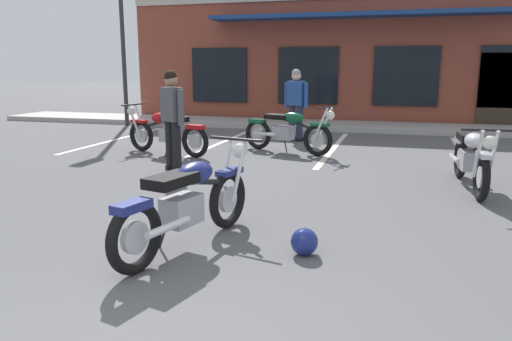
{
  "coord_description": "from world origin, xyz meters",
  "views": [
    {
      "loc": [
        1.36,
        -1.84,
        1.75
      ],
      "look_at": [
        -0.23,
        3.65,
        0.55
      ],
      "focal_mm": 35.18,
      "sensor_mm": 36.0,
      "label": 1
    }
  ],
  "objects_px": {
    "helmet_on_pavement": "(304,242)",
    "parking_lot_lamp_post": "(119,10)",
    "motorcycle_foreground_classic": "(188,201)",
    "motorcycle_red_sportbike": "(471,157)",
    "person_in_shorts_foreground": "(296,101)",
    "person_in_black_shirt": "(172,114)",
    "motorcycle_green_cafe_racer": "(288,130)",
    "motorcycle_black_cruiser": "(166,131)"
  },
  "relations": [
    {
      "from": "person_in_shorts_foreground",
      "to": "parking_lot_lamp_post",
      "type": "distance_m",
      "value": 6.14
    },
    {
      "from": "motorcycle_foreground_classic",
      "to": "person_in_black_shirt",
      "type": "bearing_deg",
      "value": 117.54
    },
    {
      "from": "motorcycle_black_cruiser",
      "to": "motorcycle_green_cafe_racer",
      "type": "relative_size",
      "value": 1.01
    },
    {
      "from": "motorcycle_black_cruiser",
      "to": "helmet_on_pavement",
      "type": "relative_size",
      "value": 7.9
    },
    {
      "from": "motorcycle_foreground_classic",
      "to": "motorcycle_red_sportbike",
      "type": "xyz_separation_m",
      "value": [
        2.93,
        3.33,
        0.0
      ]
    },
    {
      "from": "motorcycle_red_sportbike",
      "to": "helmet_on_pavement",
      "type": "bearing_deg",
      "value": -119.19
    },
    {
      "from": "parking_lot_lamp_post",
      "to": "person_in_shorts_foreground",
      "type": "bearing_deg",
      "value": -16.1
    },
    {
      "from": "motorcycle_red_sportbike",
      "to": "parking_lot_lamp_post",
      "type": "relative_size",
      "value": 0.41
    },
    {
      "from": "helmet_on_pavement",
      "to": "motorcycle_red_sportbike",
      "type": "bearing_deg",
      "value": 60.81
    },
    {
      "from": "parking_lot_lamp_post",
      "to": "motorcycle_green_cafe_racer",
      "type": "bearing_deg",
      "value": -29.6
    },
    {
      "from": "motorcycle_green_cafe_racer",
      "to": "person_in_black_shirt",
      "type": "distance_m",
      "value": 2.76
    },
    {
      "from": "motorcycle_foreground_classic",
      "to": "helmet_on_pavement",
      "type": "xyz_separation_m",
      "value": [
        1.13,
        0.1,
        -0.33
      ]
    },
    {
      "from": "motorcycle_black_cruiser",
      "to": "person_in_shorts_foreground",
      "type": "distance_m",
      "value": 3.31
    },
    {
      "from": "motorcycle_foreground_classic",
      "to": "person_in_shorts_foreground",
      "type": "bearing_deg",
      "value": 93.5
    },
    {
      "from": "person_in_black_shirt",
      "to": "person_in_shorts_foreground",
      "type": "height_order",
      "value": "same"
    },
    {
      "from": "helmet_on_pavement",
      "to": "motorcycle_green_cafe_racer",
      "type": "bearing_deg",
      "value": 104.2
    },
    {
      "from": "motorcycle_red_sportbike",
      "to": "motorcycle_green_cafe_racer",
      "type": "height_order",
      "value": "same"
    },
    {
      "from": "motorcycle_black_cruiser",
      "to": "motorcycle_green_cafe_racer",
      "type": "xyz_separation_m",
      "value": [
        2.3,
        0.86,
        0.0
      ]
    },
    {
      "from": "motorcycle_black_cruiser",
      "to": "helmet_on_pavement",
      "type": "xyz_separation_m",
      "value": [
        3.69,
        -4.66,
        -0.33
      ]
    },
    {
      "from": "parking_lot_lamp_post",
      "to": "helmet_on_pavement",
      "type": "bearing_deg",
      "value": -51.13
    },
    {
      "from": "person_in_shorts_foreground",
      "to": "parking_lot_lamp_post",
      "type": "xyz_separation_m",
      "value": [
        -5.46,
        1.58,
        2.34
      ]
    },
    {
      "from": "motorcycle_foreground_classic",
      "to": "person_in_black_shirt",
      "type": "relative_size",
      "value": 1.24
    },
    {
      "from": "motorcycle_foreground_classic",
      "to": "parking_lot_lamp_post",
      "type": "bearing_deg",
      "value": 123.79
    },
    {
      "from": "motorcycle_foreground_classic",
      "to": "motorcycle_red_sportbike",
      "type": "distance_m",
      "value": 4.43
    },
    {
      "from": "motorcycle_red_sportbike",
      "to": "motorcycle_black_cruiser",
      "type": "height_order",
      "value": "same"
    },
    {
      "from": "helmet_on_pavement",
      "to": "parking_lot_lamp_post",
      "type": "xyz_separation_m",
      "value": [
        -7.03,
        8.72,
        3.16
      ]
    },
    {
      "from": "motorcycle_black_cruiser",
      "to": "parking_lot_lamp_post",
      "type": "bearing_deg",
      "value": 129.37
    },
    {
      "from": "motorcycle_green_cafe_racer",
      "to": "parking_lot_lamp_post",
      "type": "height_order",
      "value": "parking_lot_lamp_post"
    },
    {
      "from": "motorcycle_green_cafe_racer",
      "to": "helmet_on_pavement",
      "type": "height_order",
      "value": "motorcycle_green_cafe_racer"
    },
    {
      "from": "motorcycle_green_cafe_racer",
      "to": "parking_lot_lamp_post",
      "type": "relative_size",
      "value": 0.4
    },
    {
      "from": "motorcycle_red_sportbike",
      "to": "person_in_shorts_foreground",
      "type": "xyz_separation_m",
      "value": [
        -3.37,
        3.92,
        0.49
      ]
    },
    {
      "from": "motorcycle_foreground_classic",
      "to": "person_in_shorts_foreground",
      "type": "distance_m",
      "value": 7.27
    },
    {
      "from": "person_in_shorts_foreground",
      "to": "parking_lot_lamp_post",
      "type": "height_order",
      "value": "parking_lot_lamp_post"
    },
    {
      "from": "helmet_on_pavement",
      "to": "motorcycle_black_cruiser",
      "type": "bearing_deg",
      "value": 128.43
    },
    {
      "from": "person_in_black_shirt",
      "to": "helmet_on_pavement",
      "type": "height_order",
      "value": "person_in_black_shirt"
    },
    {
      "from": "motorcycle_red_sportbike",
      "to": "motorcycle_black_cruiser",
      "type": "relative_size",
      "value": 1.03
    },
    {
      "from": "motorcycle_foreground_classic",
      "to": "helmet_on_pavement",
      "type": "height_order",
      "value": "motorcycle_foreground_classic"
    },
    {
      "from": "person_in_black_shirt",
      "to": "motorcycle_green_cafe_racer",
      "type": "bearing_deg",
      "value": 57.45
    },
    {
      "from": "motorcycle_green_cafe_racer",
      "to": "person_in_black_shirt",
      "type": "relative_size",
      "value": 1.21
    },
    {
      "from": "motorcycle_red_sportbike",
      "to": "person_in_black_shirt",
      "type": "distance_m",
      "value": 4.69
    },
    {
      "from": "motorcycle_red_sportbike",
      "to": "motorcycle_black_cruiser",
      "type": "bearing_deg",
      "value": 165.44
    },
    {
      "from": "motorcycle_black_cruiser",
      "to": "motorcycle_green_cafe_racer",
      "type": "height_order",
      "value": "same"
    }
  ]
}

